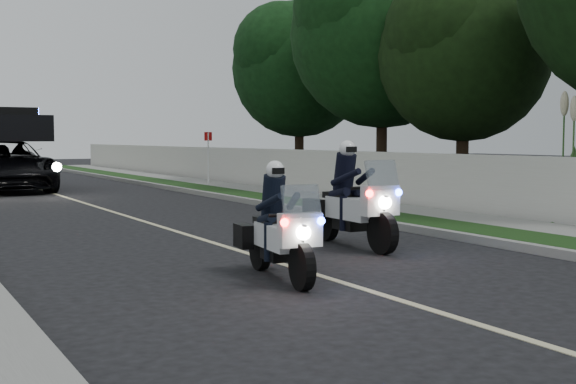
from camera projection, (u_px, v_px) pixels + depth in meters
name	position (u px, v px, depth m)	size (l,w,h in m)	color
ground	(342.00, 283.00, 9.59)	(120.00, 120.00, 0.00)	black
curb_right	(265.00, 204.00, 20.28)	(0.20, 60.00, 0.15)	gray
grass_verge	(287.00, 203.00, 20.62)	(1.20, 60.00, 0.16)	#193814
sidewalk_right	(326.00, 201.00, 21.26)	(1.40, 60.00, 0.16)	gray
property_wall	(355.00, 177.00, 21.70)	(0.22, 60.00, 1.50)	beige
lane_marking	(119.00, 214.00, 18.28)	(0.12, 50.00, 0.01)	#BFB78C
police_moto_left	(279.00, 279.00, 9.83)	(0.66, 1.87, 1.59)	silver
police_moto_right	(352.00, 247.00, 12.74)	(0.76, 2.18, 1.86)	silver
police_suv	(5.00, 191.00, 26.29)	(3.00, 6.48, 3.15)	black
sign_post	(209.00, 187.00, 28.49)	(0.34, 0.34, 2.19)	#AF0C26
pampas_far	(572.00, 227.00, 15.58)	(1.34, 1.34, 3.81)	beige
tree_right_b	(381.00, 194.00, 24.65)	(6.17, 6.17, 10.28)	#133913
tree_right_c	(461.00, 202.00, 21.53)	(4.96, 4.96, 8.26)	black
tree_right_d	(299.00, 185.00, 29.40)	(5.36, 5.36, 8.93)	#123813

